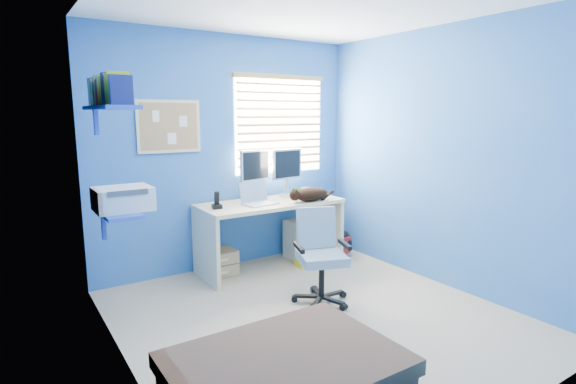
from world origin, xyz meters
TOP-DOWN VIEW (x-y plane):
  - floor at (0.00, 0.00)m, footprint 3.00×3.20m
  - ceiling at (0.00, 0.00)m, footprint 3.00×3.20m
  - wall_back at (0.00, 1.60)m, footprint 3.00×0.01m
  - wall_front at (0.00, -1.60)m, footprint 3.00×0.01m
  - wall_left at (-1.50, 0.00)m, footprint 0.01×3.20m
  - wall_right at (1.50, 0.00)m, footprint 0.01×3.20m
  - desk at (0.32, 1.26)m, footprint 1.56×0.65m
  - laptop at (0.15, 1.18)m, footprint 0.36×0.29m
  - monitor_left at (0.27, 1.52)m, footprint 0.42×0.20m
  - monitor_right at (0.65, 1.44)m, footprint 0.41×0.17m
  - phone at (-0.31, 1.24)m, footprint 0.11×0.13m
  - mug at (0.71, 1.32)m, footprint 0.10×0.09m
  - cd_spindle at (0.93, 1.45)m, footprint 0.13×0.13m
  - cat at (0.71, 1.04)m, footprint 0.42×0.23m
  - tower_pc at (0.74, 1.28)m, footprint 0.22×0.45m
  - drawer_boxes at (-0.26, 1.35)m, footprint 0.35×0.28m
  - yellow_book at (0.60, 1.08)m, footprint 0.03×0.17m
  - backpack at (1.20, 1.10)m, footprint 0.33×0.28m
  - office_chair at (0.23, 0.24)m, footprint 0.62×0.62m
  - window_blinds at (0.65, 1.57)m, footprint 1.15×0.05m
  - corkboard at (-0.65, 1.58)m, footprint 0.64×0.02m
  - wall_shelves at (-1.35, 0.75)m, footprint 0.42×0.90m

SIDE VIEW (x-z plane):
  - floor at x=0.00m, z-range 0.00..0.00m
  - yellow_book at x=0.60m, z-range 0.00..0.24m
  - drawer_boxes at x=-0.26m, z-range 0.00..0.27m
  - backpack at x=1.20m, z-range 0.00..0.33m
  - tower_pc at x=0.74m, z-range 0.00..0.45m
  - office_chair at x=0.23m, z-range -0.10..0.73m
  - desk at x=0.32m, z-range 0.00..0.74m
  - cd_spindle at x=0.93m, z-range 0.74..0.81m
  - mug at x=0.71m, z-range 0.74..0.84m
  - cat at x=0.71m, z-range 0.74..0.89m
  - phone at x=-0.31m, z-range 0.74..0.91m
  - laptop at x=0.15m, z-range 0.74..0.96m
  - monitor_left at x=0.27m, z-range 0.74..1.28m
  - monitor_right at x=0.65m, z-range 0.74..1.28m
  - wall_back at x=0.00m, z-range 0.00..2.50m
  - wall_front at x=0.00m, z-range 0.00..2.50m
  - wall_left at x=-1.50m, z-range 0.00..2.50m
  - wall_right at x=1.50m, z-range 0.00..2.50m
  - wall_shelves at x=-1.35m, z-range 0.91..1.96m
  - corkboard at x=-0.65m, z-range 1.29..1.81m
  - window_blinds at x=0.65m, z-range 1.00..2.10m
  - ceiling at x=0.00m, z-range 2.50..2.50m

